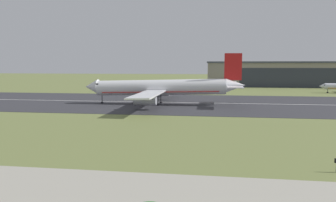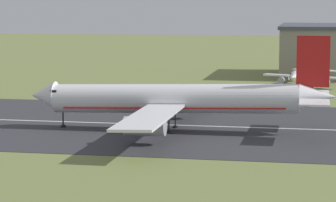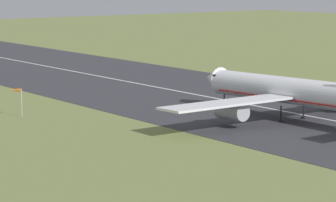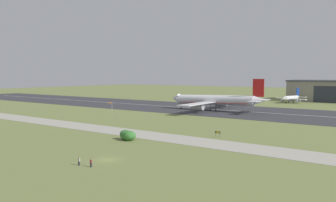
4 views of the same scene
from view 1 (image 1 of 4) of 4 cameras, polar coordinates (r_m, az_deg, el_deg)
ground_plane at (r=57.05m, az=15.21°, el=-6.56°), size 746.86×746.86×0.00m
runway_strip at (r=107.72m, az=11.96°, el=-0.44°), size 506.86×55.69×0.06m
runway_centreline at (r=107.72m, az=11.96°, el=-0.42°), size 456.17×0.70×0.01m
taxiway_road at (r=33.85m, az=20.34°, el=-15.77°), size 380.14×10.77×0.05m
hangar_building at (r=204.65m, az=19.36°, el=4.51°), size 88.10×33.35×14.25m
airplane_landing at (r=102.66m, az=-1.16°, el=2.29°), size 50.77×55.45×15.93m
airplane_parked_west at (r=170.16m, az=9.20°, el=3.12°), size 20.50×19.48×9.45m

